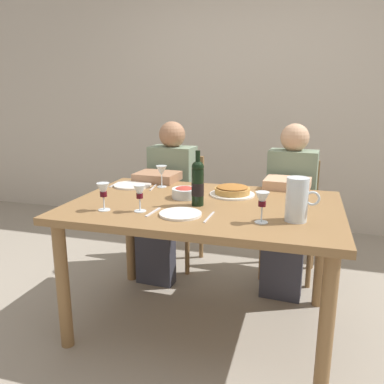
# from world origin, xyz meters

# --- Properties ---
(ground_plane) EXTENTS (8.00, 8.00, 0.00)m
(ground_plane) POSITION_xyz_m (0.00, 0.00, 0.00)
(ground_plane) COLOR gray
(back_wall) EXTENTS (8.00, 0.10, 2.80)m
(back_wall) POSITION_xyz_m (0.00, 2.01, 1.40)
(back_wall) COLOR beige
(back_wall) RESTS_ON ground
(dining_table) EXTENTS (1.50, 1.00, 0.76)m
(dining_table) POSITION_xyz_m (0.00, 0.00, 0.67)
(dining_table) COLOR olive
(dining_table) RESTS_ON ground
(wine_bottle) EXTENTS (0.07, 0.07, 0.31)m
(wine_bottle) POSITION_xyz_m (-0.03, -0.05, 0.89)
(wine_bottle) COLOR black
(wine_bottle) RESTS_ON dining_table
(water_pitcher) EXTENTS (0.16, 0.11, 0.21)m
(water_pitcher) POSITION_xyz_m (0.51, -0.18, 0.85)
(water_pitcher) COLOR silver
(water_pitcher) RESTS_ON dining_table
(baked_tart) EXTENTS (0.27, 0.27, 0.06)m
(baked_tart) POSITION_xyz_m (0.12, 0.23, 0.79)
(baked_tart) COLOR white
(baked_tart) RESTS_ON dining_table
(salad_bowl) EXTENTS (0.15, 0.15, 0.07)m
(salad_bowl) POSITION_xyz_m (-0.14, 0.08, 0.79)
(salad_bowl) COLOR silver
(salad_bowl) RESTS_ON dining_table
(wine_glass_left_diner) EXTENTS (0.07, 0.07, 0.15)m
(wine_glass_left_diner) POSITION_xyz_m (-0.47, -0.28, 0.86)
(wine_glass_left_diner) COLOR silver
(wine_glass_left_diner) RESTS_ON dining_table
(wine_glass_right_diner) EXTENTS (0.07, 0.07, 0.14)m
(wine_glass_right_diner) POSITION_xyz_m (-0.37, 0.30, 0.86)
(wine_glass_right_diner) COLOR silver
(wine_glass_right_diner) RESTS_ON dining_table
(wine_glass_centre) EXTENTS (0.06, 0.06, 0.14)m
(wine_glass_centre) POSITION_xyz_m (-0.28, -0.25, 0.86)
(wine_glass_centre) COLOR silver
(wine_glass_centre) RESTS_ON dining_table
(wine_glass_spare) EXTENTS (0.07, 0.07, 0.15)m
(wine_glass_spare) POSITION_xyz_m (0.35, -0.25, 0.87)
(wine_glass_spare) COLOR silver
(wine_glass_spare) RESTS_ON dining_table
(dinner_plate_left_setting) EXTENTS (0.25, 0.25, 0.01)m
(dinner_plate_left_setting) POSITION_xyz_m (-0.57, 0.28, 0.77)
(dinner_plate_left_setting) COLOR white
(dinner_plate_left_setting) RESTS_ON dining_table
(dinner_plate_right_setting) EXTENTS (0.22, 0.22, 0.01)m
(dinner_plate_right_setting) POSITION_xyz_m (-0.06, -0.25, 0.77)
(dinner_plate_right_setting) COLOR white
(dinner_plate_right_setting) RESTS_ON dining_table
(fork_left_setting) EXTENTS (0.02, 0.16, 0.00)m
(fork_left_setting) POSITION_xyz_m (-0.70, 0.28, 0.76)
(fork_left_setting) COLOR silver
(fork_left_setting) RESTS_ON dining_table
(knife_left_setting) EXTENTS (0.04, 0.18, 0.00)m
(knife_left_setting) POSITION_xyz_m (-0.42, 0.28, 0.76)
(knife_left_setting) COLOR silver
(knife_left_setting) RESTS_ON dining_table
(knife_right_setting) EXTENTS (0.02, 0.18, 0.00)m
(knife_right_setting) POSITION_xyz_m (0.09, -0.25, 0.76)
(knife_right_setting) COLOR silver
(knife_right_setting) RESTS_ON dining_table
(spoon_right_setting) EXTENTS (0.03, 0.16, 0.00)m
(spoon_right_setting) POSITION_xyz_m (-0.21, -0.25, 0.76)
(spoon_right_setting) COLOR silver
(spoon_right_setting) RESTS_ON dining_table
(chair_left) EXTENTS (0.42, 0.42, 0.87)m
(chair_left) POSITION_xyz_m (-0.45, 0.88, 0.50)
(chair_left) COLOR olive
(chair_left) RESTS_ON ground
(diner_left) EXTENTS (0.35, 0.52, 1.16)m
(diner_left) POSITION_xyz_m (-0.46, 0.64, 0.62)
(diner_left) COLOR gray
(diner_left) RESTS_ON ground
(chair_right) EXTENTS (0.43, 0.43, 0.87)m
(chair_right) POSITION_xyz_m (0.46, 0.92, 0.50)
(chair_right) COLOR olive
(chair_right) RESTS_ON ground
(diner_right) EXTENTS (0.36, 0.52, 1.16)m
(diner_right) POSITION_xyz_m (0.44, 0.68, 0.62)
(diner_right) COLOR gray
(diner_right) RESTS_ON ground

